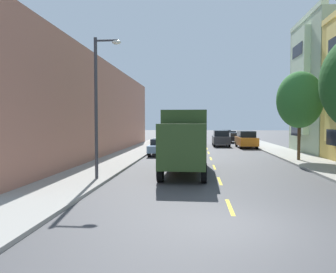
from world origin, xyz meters
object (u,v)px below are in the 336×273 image
parked_sedan_sky (160,147)px  parked_hatchback_burgundy (226,134)px  parked_hatchback_navy (231,135)px  parked_suv_orange (246,139)px  parked_sedan_champagne (169,142)px  parked_sedan_black (235,137)px  parked_wagon_forest (178,135)px  parked_sedan_teal (174,138)px  street_tree_second (300,100)px  delivery_box_truck (186,138)px  moving_charcoal_sedan (221,138)px  street_lamp (99,98)px

parked_sedan_sky → parked_hatchback_burgundy: (8.71, 32.16, 0.01)m
parked_hatchback_navy → parked_suv_orange: parked_suv_orange is taller
parked_sedan_champagne → parked_sedan_black: 13.75m
parked_sedan_champagne → parked_sedan_black: size_ratio=0.99×
parked_sedan_champagne → parked_sedan_black: (8.55, 10.77, 0.00)m
parked_sedan_champagne → parked_wagon_forest: bearing=90.0°
parked_sedan_sky → parked_sedan_black: same height
parked_sedan_sky → parked_sedan_teal: 16.85m
street_tree_second → parked_sedan_black: (-2.08, 22.14, -3.83)m
delivery_box_truck → parked_sedan_black: size_ratio=1.80×
street_tree_second → parked_wagon_forest: (-10.62, 30.14, -3.77)m
moving_charcoal_sedan → parked_sedan_black: bearing=70.2°
parked_sedan_sky → parked_sedan_champagne: size_ratio=1.00×
parked_hatchback_navy → parked_sedan_black: (-0.15, -7.58, -0.01)m
street_tree_second → parked_wagon_forest: bearing=109.4°
parked_wagon_forest → moving_charcoal_sedan: moving_charcoal_sedan is taller
parked_sedan_sky → parked_hatchback_burgundy: 33.32m
parked_wagon_forest → parked_sedan_champagne: size_ratio=1.04×
parked_hatchback_burgundy → parked_sedan_black: 14.10m
parked_sedan_champagne → parked_hatchback_navy: bearing=64.6°
parked_wagon_forest → parked_sedan_sky: bearing=-90.3°
street_lamp → parked_hatchback_navy: (10.43, 38.80, -3.39)m
parked_sedan_champagne → moving_charcoal_sedan: (6.02, 3.77, 0.24)m
delivery_box_truck → parked_sedan_sky: size_ratio=1.81×
parked_wagon_forest → parked_hatchback_burgundy: size_ratio=1.16×
parked_sedan_sky → moving_charcoal_sedan: (6.17, 11.06, 0.24)m
parked_sedan_sky → parked_sedan_black: size_ratio=0.99×
moving_charcoal_sedan → delivery_box_truck: bearing=-99.8°
parked_sedan_champagne → parked_hatchback_burgundy: (8.56, 24.87, 0.01)m
street_lamp → parked_wagon_forest: (1.73, 39.21, -3.34)m
parked_sedan_sky → parked_hatchback_navy: bearing=71.0°
street_tree_second → parked_sedan_black: bearing=95.4°
street_tree_second → parked_sedan_champagne: 16.02m
delivery_box_truck → parked_sedan_teal: bearing=95.4°
parked_sedan_champagne → parked_suv_orange: size_ratio=0.93×
street_lamp → parked_suv_orange: (10.43, 21.86, -3.16)m
street_tree_second → delivery_box_truck: bearing=-145.4°
parked_hatchback_navy → parked_sedan_black: size_ratio=0.89×
street_tree_second → street_lamp: (-12.35, -9.07, -0.43)m
delivery_box_truck → parked_wagon_forest: bearing=93.9°
street_lamp → delivery_box_truck: street_lamp is taller
parked_hatchback_burgundy → parked_suv_orange: size_ratio=0.84×
parked_sedan_sky → parked_sedan_black: (8.70, 18.06, 0.00)m
delivery_box_truck → parked_sedan_sky: delivery_box_truck is taller
parked_hatchback_burgundy → moving_charcoal_sedan: (-2.54, -21.10, 0.23)m
parked_hatchback_burgundy → moving_charcoal_sedan: bearing=-96.9°
parked_wagon_forest → parked_hatchback_navy: (8.70, -0.41, -0.05)m
parked_sedan_sky → parked_sedan_teal: size_ratio=1.00×
street_lamp → parked_sedan_teal: 30.24m
parked_sedan_teal → parked_sedan_black: size_ratio=0.99×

